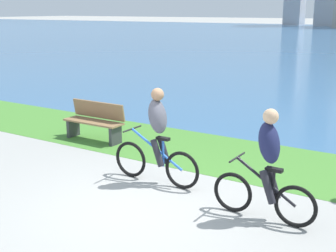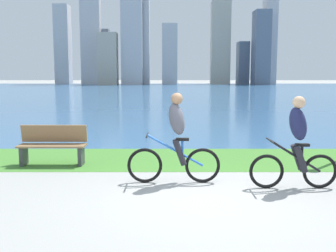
# 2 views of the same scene
# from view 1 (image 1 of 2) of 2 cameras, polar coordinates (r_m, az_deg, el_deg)

# --- Properties ---
(ground_plane) EXTENTS (300.00, 300.00, 0.00)m
(ground_plane) POSITION_cam_1_polar(r_m,az_deg,el_deg) (7.29, -3.06, -9.91)
(ground_plane) COLOR #9E9E99
(grass_strip_bayside) EXTENTS (120.00, 2.60, 0.01)m
(grass_strip_bayside) POSITION_cam_1_polar(r_m,az_deg,el_deg) (9.76, 7.43, -3.62)
(grass_strip_bayside) COLOR #478433
(grass_strip_bayside) RESTS_ON ground
(cyclist_lead) EXTENTS (1.76, 0.52, 1.70)m
(cyclist_lead) POSITION_cam_1_polar(r_m,az_deg,el_deg) (7.94, -1.38, -1.39)
(cyclist_lead) COLOR black
(cyclist_lead) RESTS_ON ground
(cyclist_trailing) EXTENTS (1.58, 0.52, 1.66)m
(cyclist_trailing) POSITION_cam_1_polar(r_m,az_deg,el_deg) (6.70, 12.21, -4.83)
(cyclist_trailing) COLOR black
(cyclist_trailing) RESTS_ON ground
(bench_near_path) EXTENTS (1.50, 0.47, 0.90)m
(bench_near_path) POSITION_cam_1_polar(r_m,az_deg,el_deg) (10.84, -9.06, 0.58)
(bench_near_path) COLOR olive
(bench_near_path) RESTS_ON ground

